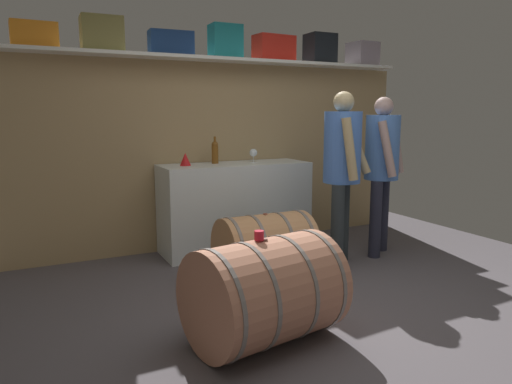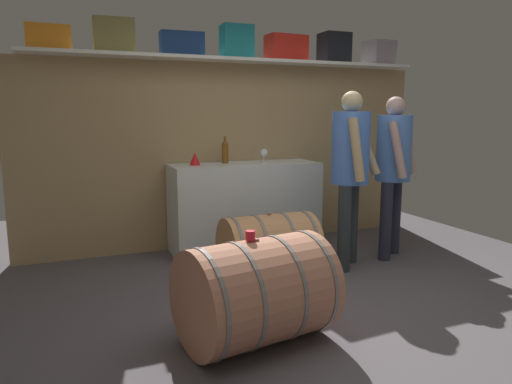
# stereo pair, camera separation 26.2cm
# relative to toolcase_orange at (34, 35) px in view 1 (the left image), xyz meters

# --- Properties ---
(ground_plane) EXTENTS (5.70, 7.63, 0.02)m
(ground_plane) POSITION_rel_toolcase_orange_xyz_m (1.78, -1.51, -2.11)
(ground_plane) COLOR #554F53
(back_wall_panel) EXTENTS (4.50, 0.10, 1.96)m
(back_wall_panel) POSITION_rel_toolcase_orange_xyz_m (1.78, 0.15, -1.12)
(back_wall_panel) COLOR tan
(back_wall_panel) RESTS_ON ground
(high_shelf_board) EXTENTS (4.14, 0.40, 0.03)m
(high_shelf_board) POSITION_rel_toolcase_orange_xyz_m (1.78, 0.00, -0.13)
(high_shelf_board) COLOR white
(high_shelf_board) RESTS_ON back_wall_panel
(toolcase_orange) EXTENTS (0.39, 0.21, 0.22)m
(toolcase_orange) POSITION_rel_toolcase_orange_xyz_m (0.00, 0.00, 0.00)
(toolcase_orange) COLOR orange
(toolcase_orange) RESTS_ON high_shelf_board
(toolcase_olive) EXTENTS (0.37, 0.27, 0.31)m
(toolcase_olive) POSITION_rel_toolcase_orange_xyz_m (0.57, 0.00, 0.05)
(toolcase_olive) COLOR olive
(toolcase_olive) RESTS_ON high_shelf_board
(toolcase_navy) EXTENTS (0.43, 0.21, 0.23)m
(toolcase_navy) POSITION_rel_toolcase_orange_xyz_m (1.21, 0.00, 0.01)
(toolcase_navy) COLOR navy
(toolcase_navy) RESTS_ON high_shelf_board
(toolcase_teal) EXTENTS (0.32, 0.22, 0.34)m
(toolcase_teal) POSITION_rel_toolcase_orange_xyz_m (1.79, 0.00, 0.06)
(toolcase_teal) COLOR #197C82
(toolcase_teal) RESTS_ON high_shelf_board
(toolcase_red) EXTENTS (0.45, 0.26, 0.27)m
(toolcase_red) POSITION_rel_toolcase_orange_xyz_m (2.36, 0.00, 0.02)
(toolcase_red) COLOR red
(toolcase_red) RESTS_ON high_shelf_board
(toolcase_black) EXTENTS (0.31, 0.27, 0.33)m
(toolcase_black) POSITION_rel_toolcase_orange_xyz_m (2.95, 0.00, 0.05)
(toolcase_black) COLOR black
(toolcase_black) RESTS_ON high_shelf_board
(toolcase_grey) EXTENTS (0.30, 0.31, 0.27)m
(toolcase_grey) POSITION_rel_toolcase_orange_xyz_m (3.56, 0.00, 0.03)
(toolcase_grey) COLOR gray
(toolcase_grey) RESTS_ON high_shelf_board
(work_cabinet) EXTENTS (1.55, 0.55, 0.92)m
(work_cabinet) POSITION_rel_toolcase_orange_xyz_m (1.80, -0.19, -1.64)
(work_cabinet) COLOR white
(work_cabinet) RESTS_ON ground
(wine_bottle_amber) EXTENTS (0.07, 0.07, 0.28)m
(wine_bottle_amber) POSITION_rel_toolcase_orange_xyz_m (1.62, -0.10, -1.06)
(wine_bottle_amber) COLOR brown
(wine_bottle_amber) RESTS_ON work_cabinet
(wine_glass) EXTENTS (0.08, 0.08, 0.14)m
(wine_glass) POSITION_rel_toolcase_orange_xyz_m (2.02, -0.17, -1.08)
(wine_glass) COLOR white
(wine_glass) RESTS_ON work_cabinet
(red_funnel) EXTENTS (0.11, 0.11, 0.13)m
(red_funnel) POSITION_rel_toolcase_orange_xyz_m (1.28, -0.16, -1.12)
(red_funnel) COLOR red
(red_funnel) RESTS_ON work_cabinet
(wine_barrel_near) EXTENTS (1.00, 0.80, 0.68)m
(wine_barrel_near) POSITION_rel_toolcase_orange_xyz_m (1.13, -2.16, -1.77)
(wine_barrel_near) COLOR #AE7055
(wine_barrel_near) RESTS_ON ground
(wine_barrel_far) EXTENTS (0.78, 0.59, 0.59)m
(wine_barrel_far) POSITION_rel_toolcase_orange_xyz_m (1.65, -1.16, -1.81)
(wine_barrel_far) COLOR tan
(wine_barrel_far) RESTS_ON ground
(tasting_cup) EXTENTS (0.06, 0.06, 0.06)m
(tasting_cup) POSITION_rel_toolcase_orange_xyz_m (1.09, -2.16, -1.40)
(tasting_cup) COLOR red
(tasting_cup) RESTS_ON wine_barrel_near
(winemaker_pouring) EXTENTS (0.52, 0.50, 1.63)m
(winemaker_pouring) POSITION_rel_toolcase_orange_xyz_m (2.50, -1.09, -1.10)
(winemaker_pouring) COLOR #2D3539
(winemaker_pouring) RESTS_ON ground
(visitor_tasting) EXTENTS (0.49, 0.46, 1.60)m
(visitor_tasting) POSITION_rel_toolcase_orange_xyz_m (3.07, -0.98, -1.12)
(visitor_tasting) COLOR #292A3B
(visitor_tasting) RESTS_ON ground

